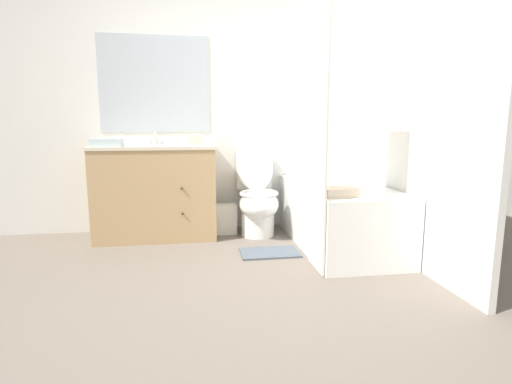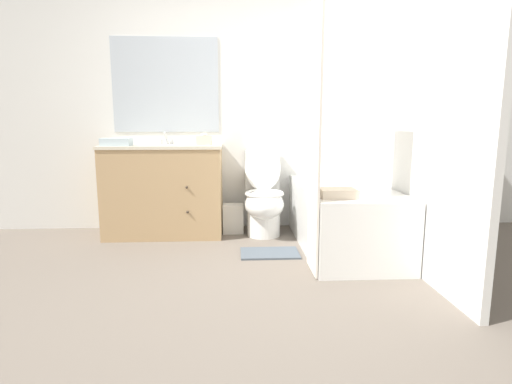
{
  "view_description": "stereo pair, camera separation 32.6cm",
  "coord_description": "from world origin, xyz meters",
  "px_view_note": "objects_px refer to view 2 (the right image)",
  "views": [
    {
      "loc": [
        -0.35,
        -2.4,
        1.07
      ],
      "look_at": [
        0.14,
        0.78,
        0.53
      ],
      "focal_mm": 28.0,
      "sensor_mm": 36.0,
      "label": 1
    },
    {
      "loc": [
        -0.03,
        -2.43,
        1.07
      ],
      "look_at": [
        0.14,
        0.78,
        0.53
      ],
      "focal_mm": 28.0,
      "sensor_mm": 36.0,
      "label": 2
    }
  ],
  "objects_px": {
    "bath_mat": "(270,253)",
    "wastebasket": "(233,218)",
    "vanity_cabinet": "(165,189)",
    "bath_towel_folded": "(338,193)",
    "bathtub": "(342,216)",
    "tissue_box": "(204,140)",
    "sink_faucet": "(166,141)",
    "hand_towel_folded": "(117,142)",
    "toilet": "(264,199)"
  },
  "relations": [
    {
      "from": "bath_mat",
      "to": "wastebasket",
      "type": "bearing_deg",
      "value": 113.53
    },
    {
      "from": "wastebasket",
      "to": "bath_mat",
      "type": "distance_m",
      "value": 0.78
    },
    {
      "from": "vanity_cabinet",
      "to": "bath_mat",
      "type": "height_order",
      "value": "vanity_cabinet"
    },
    {
      "from": "wastebasket",
      "to": "bath_towel_folded",
      "type": "xyz_separation_m",
      "value": [
        0.77,
        -1.08,
        0.44
      ]
    },
    {
      "from": "wastebasket",
      "to": "bath_mat",
      "type": "xyz_separation_m",
      "value": [
        0.31,
        -0.71,
        -0.14
      ]
    },
    {
      "from": "bathtub",
      "to": "tissue_box",
      "type": "distance_m",
      "value": 1.49
    },
    {
      "from": "tissue_box",
      "to": "bath_mat",
      "type": "relative_size",
      "value": 0.3
    },
    {
      "from": "bath_towel_folded",
      "to": "wastebasket",
      "type": "bearing_deg",
      "value": 125.32
    },
    {
      "from": "vanity_cabinet",
      "to": "bathtub",
      "type": "relative_size",
      "value": 0.72
    },
    {
      "from": "sink_faucet",
      "to": "bathtub",
      "type": "bearing_deg",
      "value": -23.19
    },
    {
      "from": "hand_towel_folded",
      "to": "bath_towel_folded",
      "type": "relative_size",
      "value": 1.0
    },
    {
      "from": "hand_towel_folded",
      "to": "toilet",
      "type": "bearing_deg",
      "value": 3.25
    },
    {
      "from": "tissue_box",
      "to": "hand_towel_folded",
      "type": "height_order",
      "value": "tissue_box"
    },
    {
      "from": "toilet",
      "to": "tissue_box",
      "type": "height_order",
      "value": "tissue_box"
    },
    {
      "from": "wastebasket",
      "to": "tissue_box",
      "type": "height_order",
      "value": "tissue_box"
    },
    {
      "from": "vanity_cabinet",
      "to": "tissue_box",
      "type": "bearing_deg",
      "value": 2.08
    },
    {
      "from": "wastebasket",
      "to": "bath_towel_folded",
      "type": "distance_m",
      "value": 1.4
    },
    {
      "from": "vanity_cabinet",
      "to": "bath_towel_folded",
      "type": "distance_m",
      "value": 1.79
    },
    {
      "from": "wastebasket",
      "to": "vanity_cabinet",
      "type": "bearing_deg",
      "value": -177.94
    },
    {
      "from": "vanity_cabinet",
      "to": "toilet",
      "type": "relative_size",
      "value": 1.29
    },
    {
      "from": "wastebasket",
      "to": "bathtub",
      "type": "bearing_deg",
      "value": -28.92
    },
    {
      "from": "sink_faucet",
      "to": "wastebasket",
      "type": "height_order",
      "value": "sink_faucet"
    },
    {
      "from": "bathtub",
      "to": "bath_towel_folded",
      "type": "relative_size",
      "value": 5.98
    },
    {
      "from": "bath_towel_folded",
      "to": "bath_mat",
      "type": "distance_m",
      "value": 0.83
    },
    {
      "from": "toilet",
      "to": "tissue_box",
      "type": "bearing_deg",
      "value": 171.55
    },
    {
      "from": "wastebasket",
      "to": "tissue_box",
      "type": "bearing_deg",
      "value": -177.97
    },
    {
      "from": "vanity_cabinet",
      "to": "tissue_box",
      "type": "height_order",
      "value": "tissue_box"
    },
    {
      "from": "tissue_box",
      "to": "wastebasket",
      "type": "bearing_deg",
      "value": 2.03
    },
    {
      "from": "sink_faucet",
      "to": "toilet",
      "type": "distance_m",
      "value": 1.14
    },
    {
      "from": "hand_towel_folded",
      "to": "bathtub",
      "type": "bearing_deg",
      "value": -10.07
    },
    {
      "from": "vanity_cabinet",
      "to": "wastebasket",
      "type": "height_order",
      "value": "vanity_cabinet"
    },
    {
      "from": "tissue_box",
      "to": "bath_mat",
      "type": "height_order",
      "value": "tissue_box"
    },
    {
      "from": "vanity_cabinet",
      "to": "sink_faucet",
      "type": "relative_size",
      "value": 7.95
    },
    {
      "from": "vanity_cabinet",
      "to": "tissue_box",
      "type": "relative_size",
      "value": 7.62
    },
    {
      "from": "bath_mat",
      "to": "bath_towel_folded",
      "type": "bearing_deg",
      "value": -39.38
    },
    {
      "from": "vanity_cabinet",
      "to": "bath_towel_folded",
      "type": "relative_size",
      "value": 4.32
    },
    {
      "from": "hand_towel_folded",
      "to": "bath_mat",
      "type": "bearing_deg",
      "value": -21.33
    },
    {
      "from": "toilet",
      "to": "bath_mat",
      "type": "bearing_deg",
      "value": -89.23
    },
    {
      "from": "sink_faucet",
      "to": "bath_mat",
      "type": "height_order",
      "value": "sink_faucet"
    },
    {
      "from": "vanity_cabinet",
      "to": "sink_faucet",
      "type": "xyz_separation_m",
      "value": [
        -0.0,
        0.19,
        0.47
      ]
    },
    {
      "from": "sink_faucet",
      "to": "toilet",
      "type": "xyz_separation_m",
      "value": [
        0.97,
        -0.26,
        -0.55
      ]
    },
    {
      "from": "tissue_box",
      "to": "bath_mat",
      "type": "xyz_separation_m",
      "value": [
        0.58,
        -0.7,
        -0.92
      ]
    },
    {
      "from": "tissue_box",
      "to": "bath_towel_folded",
      "type": "relative_size",
      "value": 0.57
    },
    {
      "from": "hand_towel_folded",
      "to": "tissue_box",
      "type": "bearing_deg",
      "value": 11.64
    },
    {
      "from": "sink_faucet",
      "to": "tissue_box",
      "type": "relative_size",
      "value": 0.96
    },
    {
      "from": "vanity_cabinet",
      "to": "bath_towel_folded",
      "type": "height_order",
      "value": "vanity_cabinet"
    },
    {
      "from": "vanity_cabinet",
      "to": "wastebasket",
      "type": "xyz_separation_m",
      "value": [
        0.67,
        0.02,
        -0.31
      ]
    },
    {
      "from": "sink_faucet",
      "to": "wastebasket",
      "type": "relative_size",
      "value": 0.49
    },
    {
      "from": "bath_mat",
      "to": "hand_towel_folded",
      "type": "bearing_deg",
      "value": 158.67
    },
    {
      "from": "toilet",
      "to": "wastebasket",
      "type": "bearing_deg",
      "value": 162.44
    }
  ]
}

